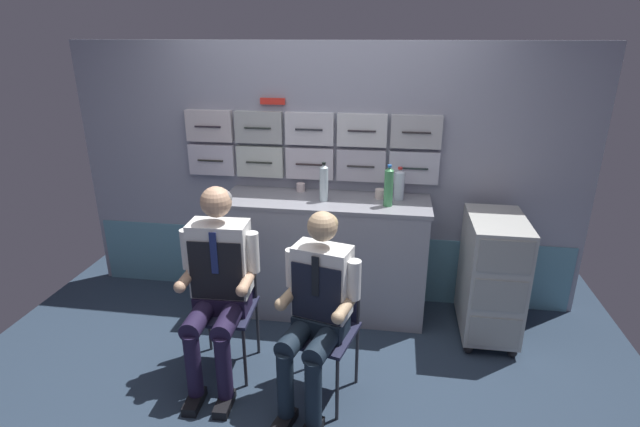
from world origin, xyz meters
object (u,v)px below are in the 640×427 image
service_trolley (491,275)px  water_bottle_tall (399,184)px  folding_chair_left (227,292)px  folding_chair_right (327,314)px  crew_member_right (317,305)px  espresso_cup_small (380,193)px  crew_member_left (218,278)px

service_trolley → water_bottle_tall: 0.96m
service_trolley → folding_chair_left: size_ratio=1.11×
folding_chair_right → water_bottle_tall: 1.24m
folding_chair_right → crew_member_right: bearing=-104.2°
folding_chair_left → folding_chair_right: same height
folding_chair_left → folding_chair_right: size_ratio=1.00×
folding_chair_right → crew_member_right: crew_member_right is taller
folding_chair_left → espresso_cup_small: espresso_cup_small is taller
service_trolley → crew_member_left: crew_member_left is taller
service_trolley → folding_chair_right: 1.36m
crew_member_right → service_trolley: bearing=38.0°
crew_member_left → folding_chair_right: bearing=-0.2°
water_bottle_tall → folding_chair_left: bearing=-142.7°
water_bottle_tall → crew_member_left: bearing=-137.8°
crew_member_right → espresso_cup_small: size_ratio=16.96×
crew_member_right → espresso_cup_small: (0.31, 1.18, 0.33)m
espresso_cup_small → water_bottle_tall: bearing=0.2°
service_trolley → water_bottle_tall: size_ratio=3.71×
folding_chair_right → espresso_cup_small: size_ratio=11.72×
crew_member_left → espresso_cup_small: (0.98, 1.02, 0.28)m
folding_chair_left → crew_member_left: crew_member_left is taller
folding_chair_left → crew_member_left: 0.25m
folding_chair_right → crew_member_right: (-0.04, -0.16, 0.15)m
water_bottle_tall → espresso_cup_small: (-0.15, -0.00, -0.08)m
crew_member_left → folding_chair_right: (0.71, -0.00, -0.20)m
crew_member_right → water_bottle_tall: crew_member_right is taller
crew_member_left → crew_member_right: size_ratio=1.05×
folding_chair_right → water_bottle_tall: (0.42, 1.02, 0.56)m
service_trolley → folding_chair_right: bearing=-146.2°
folding_chair_left → crew_member_left: bearing=-87.7°
folding_chair_left → espresso_cup_small: size_ratio=11.72×
folding_chair_left → crew_member_right: 0.76m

